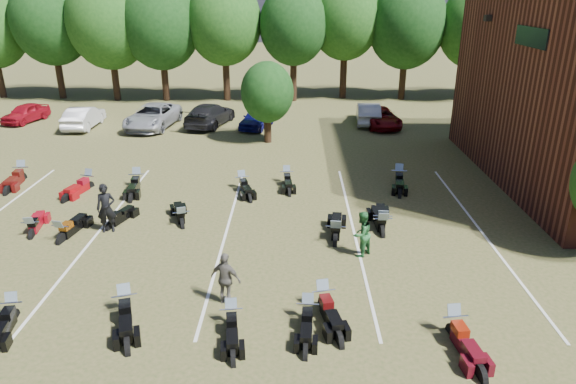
{
  "coord_description": "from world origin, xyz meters",
  "views": [
    {
      "loc": [
        -0.35,
        -15.3,
        8.82
      ],
      "look_at": [
        -0.6,
        4.0,
        1.2
      ],
      "focal_mm": 32.0,
      "sensor_mm": 36.0,
      "label": 1
    }
  ],
  "objects_px": {
    "car_4": "(257,118)",
    "person_green": "(362,234)",
    "motorcycle_3": "(307,320)",
    "car_0": "(26,113)",
    "motorcycle_7": "(33,236)",
    "person_grey": "(226,279)",
    "motorcycle_14": "(23,180)",
    "person_black": "(106,208)"
  },
  "relations": [
    {
      "from": "car_4",
      "to": "person_green",
      "type": "distance_m",
      "value": 18.82
    },
    {
      "from": "car_4",
      "to": "motorcycle_3",
      "type": "height_order",
      "value": "car_4"
    },
    {
      "from": "car_0",
      "to": "motorcycle_7",
      "type": "height_order",
      "value": "car_0"
    },
    {
      "from": "person_grey",
      "to": "motorcycle_14",
      "type": "distance_m",
      "value": 15.65
    },
    {
      "from": "person_grey",
      "to": "motorcycle_3",
      "type": "xyz_separation_m",
      "value": [
        2.42,
        -0.86,
        -0.83
      ]
    },
    {
      "from": "car_4",
      "to": "person_black",
      "type": "height_order",
      "value": "person_black"
    },
    {
      "from": "person_green",
      "to": "motorcycle_7",
      "type": "bearing_deg",
      "value": -50.25
    },
    {
      "from": "person_green",
      "to": "motorcycle_3",
      "type": "height_order",
      "value": "person_green"
    },
    {
      "from": "motorcycle_3",
      "to": "motorcycle_7",
      "type": "distance_m",
      "value": 11.69
    },
    {
      "from": "person_grey",
      "to": "motorcycle_14",
      "type": "bearing_deg",
      "value": -20.48
    },
    {
      "from": "motorcycle_3",
      "to": "motorcycle_14",
      "type": "xyz_separation_m",
      "value": [
        -13.91,
        11.45,
        0.0
      ]
    },
    {
      "from": "person_green",
      "to": "motorcycle_14",
      "type": "bearing_deg",
      "value": -69.56
    },
    {
      "from": "car_4",
      "to": "person_green",
      "type": "xyz_separation_m",
      "value": [
        4.95,
        -18.15,
        0.16
      ]
    },
    {
      "from": "car_0",
      "to": "person_green",
      "type": "bearing_deg",
      "value": -28.45
    },
    {
      "from": "person_black",
      "to": "motorcycle_3",
      "type": "height_order",
      "value": "person_black"
    },
    {
      "from": "car_4",
      "to": "motorcycle_7",
      "type": "relative_size",
      "value": 1.84
    },
    {
      "from": "motorcycle_3",
      "to": "car_4",
      "type": "bearing_deg",
      "value": 100.9
    },
    {
      "from": "person_black",
      "to": "person_grey",
      "type": "relative_size",
      "value": 1.17
    },
    {
      "from": "car_0",
      "to": "person_green",
      "type": "distance_m",
      "value": 29.09
    },
    {
      "from": "motorcycle_7",
      "to": "car_0",
      "type": "bearing_deg",
      "value": -74.1
    },
    {
      "from": "person_green",
      "to": "motorcycle_3",
      "type": "bearing_deg",
      "value": 19.02
    },
    {
      "from": "person_black",
      "to": "motorcycle_14",
      "type": "distance_m",
      "value": 8.52
    },
    {
      "from": "person_black",
      "to": "person_grey",
      "type": "xyz_separation_m",
      "value": [
        5.24,
        -4.89,
        -0.14
      ]
    },
    {
      "from": "person_grey",
      "to": "motorcycle_7",
      "type": "bearing_deg",
      "value": -6.38
    },
    {
      "from": "motorcycle_7",
      "to": "motorcycle_14",
      "type": "relative_size",
      "value": 0.86
    },
    {
      "from": "motorcycle_7",
      "to": "motorcycle_14",
      "type": "bearing_deg",
      "value": -71.6
    },
    {
      "from": "car_4",
      "to": "motorcycle_14",
      "type": "height_order",
      "value": "car_4"
    },
    {
      "from": "car_4",
      "to": "person_green",
      "type": "bearing_deg",
      "value": -60.24
    },
    {
      "from": "car_4",
      "to": "motorcycle_3",
      "type": "bearing_deg",
      "value": -67.82
    },
    {
      "from": "motorcycle_3",
      "to": "motorcycle_14",
      "type": "height_order",
      "value": "motorcycle_14"
    },
    {
      "from": "car_0",
      "to": "motorcycle_14",
      "type": "relative_size",
      "value": 1.53
    },
    {
      "from": "motorcycle_14",
      "to": "car_4",
      "type": "bearing_deg",
      "value": 38.53
    },
    {
      "from": "motorcycle_3",
      "to": "person_grey",
      "type": "bearing_deg",
      "value": 163.54
    },
    {
      "from": "motorcycle_7",
      "to": "person_grey",
      "type": "bearing_deg",
      "value": 140.74
    },
    {
      "from": "person_green",
      "to": "person_grey",
      "type": "distance_m",
      "value": 5.35
    },
    {
      "from": "car_4",
      "to": "motorcycle_14",
      "type": "xyz_separation_m",
      "value": [
        -10.94,
        -10.62,
        -0.67
      ]
    },
    {
      "from": "motorcycle_14",
      "to": "person_black",
      "type": "bearing_deg",
      "value": -47.99
    },
    {
      "from": "car_0",
      "to": "motorcycle_7",
      "type": "distance_m",
      "value": 20.38
    },
    {
      "from": "person_green",
      "to": "car_0",
      "type": "bearing_deg",
      "value": -86.38
    },
    {
      "from": "car_0",
      "to": "motorcycle_3",
      "type": "relative_size",
      "value": 1.86
    },
    {
      "from": "person_grey",
      "to": "motorcycle_7",
      "type": "relative_size",
      "value": 0.77
    },
    {
      "from": "car_4",
      "to": "person_grey",
      "type": "relative_size",
      "value": 2.37
    }
  ]
}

